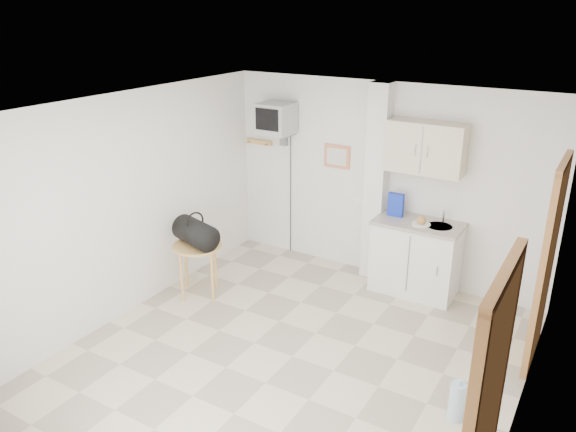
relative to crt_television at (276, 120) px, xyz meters
The scene contains 7 objects.
ground 3.15m from the crt_television, 54.36° to the right, with size 4.50×4.50×0.00m, color beige.
room_envelope 2.60m from the crt_television, 48.84° to the right, with size 4.24×4.54×2.55m.
kitchenette 2.32m from the crt_television, ahead, with size 1.03×0.58×2.10m.
crt_television is the anchor object (origin of this frame).
round_table 2.02m from the crt_television, 97.76° to the right, with size 0.59×0.59×0.66m.
duffel_bag 1.87m from the crt_television, 97.61° to the right, with size 0.63×0.47×0.42m.
water_bottle 4.14m from the crt_television, 33.86° to the right, with size 0.13×0.13×0.40m.
Camera 1 is at (2.44, -4.15, 3.35)m, focal length 35.00 mm.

